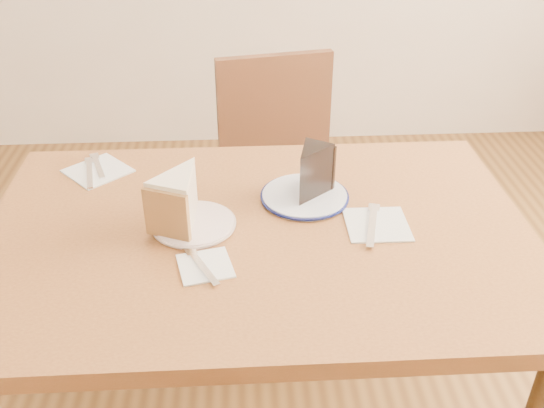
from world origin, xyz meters
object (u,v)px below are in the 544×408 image
at_px(plate_cream, 194,224).
at_px(plate_navy, 305,196).
at_px(chocolate_cake, 310,175).
at_px(carrot_cake, 183,198).
at_px(table, 258,264).
at_px(chair_far, 285,187).

bearing_deg(plate_cream, plate_navy, 22.05).
height_order(plate_cream, chocolate_cake, chocolate_cake).
bearing_deg(carrot_cake, plate_cream, -11.59).
relative_size(table, chair_far, 1.34).
height_order(table, plate_navy, plate_navy).
xyz_separation_m(plate_cream, carrot_cake, (-0.02, 0.01, 0.06)).
bearing_deg(chair_far, carrot_cake, 54.19).
height_order(chair_far, plate_navy, chair_far).
distance_m(chair_far, chocolate_cake, 0.58).
distance_m(plate_navy, chocolate_cake, 0.06).
height_order(chair_far, carrot_cake, chair_far).
bearing_deg(chocolate_cake, chair_far, -56.52).
bearing_deg(plate_cream, carrot_cake, 145.45).
xyz_separation_m(carrot_cake, chocolate_cake, (0.28, 0.08, 0.00)).
distance_m(table, chocolate_cake, 0.23).
height_order(chair_far, plate_cream, chair_far).
distance_m(table, carrot_cake, 0.23).
distance_m(chair_far, carrot_cake, 0.71).
bearing_deg(chair_far, table, 69.06).
bearing_deg(table, plate_navy, 45.46).
relative_size(table, plate_cream, 6.80).
bearing_deg(chair_far, plate_cream, 56.47).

